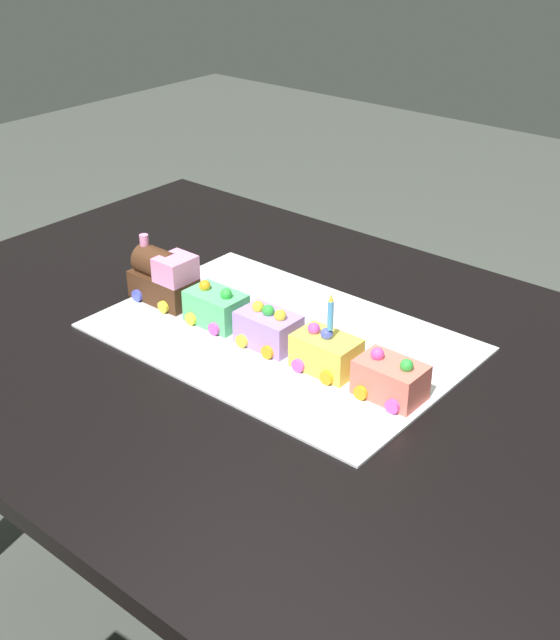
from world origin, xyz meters
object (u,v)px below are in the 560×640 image
Objects in this scene: dining_table at (259,396)px; cake_car_tanker_coral at (391,379)px; cake_car_caboose_lemon at (327,352)px; birthday_candle at (331,312)px; cake_car_gondola_mint_green at (217,307)px; cake_car_hopper_lavender at (269,328)px; cake_locomotive at (164,276)px.

cake_car_tanker_coral is at bearing 0.35° from dining_table.
birthday_candle is at bearing -0.00° from cake_car_caboose_lemon.
dining_table is 14.00× the size of cake_car_caboose_lemon.
cake_car_tanker_coral is at bearing 0.00° from cake_car_gondola_mint_green.
cake_car_hopper_lavender is at bearing 180.00° from cake_car_caboose_lemon.
dining_table is 0.14m from cake_car_hopper_lavender.
birthday_candle is at bearing -0.00° from cake_car_gondola_mint_green.
cake_car_hopper_lavender is (0.02, 0.00, 0.14)m from dining_table.
cake_car_tanker_coral is (0.35, 0.00, 0.00)m from cake_car_gondola_mint_green.
cake_locomotive reaches higher than cake_car_hopper_lavender.
dining_table is 0.29m from cake_car_tanker_coral.
cake_car_caboose_lemon is (0.24, 0.00, 0.00)m from cake_car_gondola_mint_green.
cake_car_hopper_lavender is 0.12m from cake_car_caboose_lemon.
cake_locomotive reaches higher than cake_car_gondola_mint_green.
birthday_candle reaches higher than cake_car_caboose_lemon.
dining_table is 0.17m from cake_car_gondola_mint_green.
cake_car_gondola_mint_green is at bearing 180.00° from birthday_candle.
cake_car_tanker_coral reaches higher than dining_table.
dining_table is at bearing -0.40° from cake_locomotive.
cake_locomotive is 0.25m from cake_car_hopper_lavender.
cake_car_gondola_mint_green is 0.25m from birthday_candle.
cake_car_hopper_lavender is 0.14m from birthday_candle.
cake_car_gondola_mint_green is 0.35m from cake_car_tanker_coral.
cake_car_tanker_coral is at bearing 0.00° from cake_car_hopper_lavender.
cake_car_hopper_lavender is at bearing 180.00° from birthday_candle.
cake_car_gondola_mint_green is 1.00× the size of cake_car_hopper_lavender.
birthday_candle reaches higher than dining_table.
cake_locomotive is at bearing -180.00° from cake_car_hopper_lavender.
cake_car_caboose_lemon is at bearing 0.65° from dining_table.
cake_locomotive is 0.13m from cake_car_gondola_mint_green.
dining_table is at bearing -175.83° from cake_car_hopper_lavender.
cake_car_hopper_lavender is 1.00× the size of cake_car_caboose_lemon.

